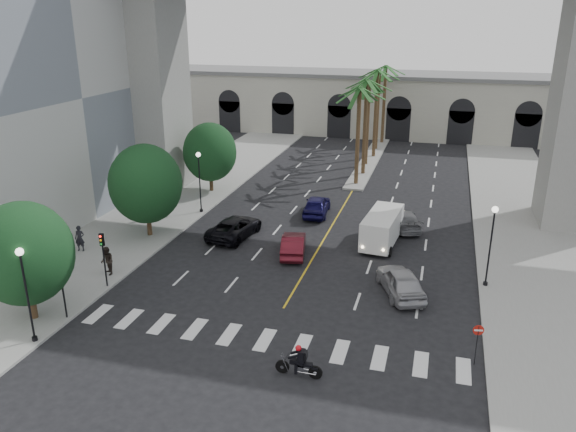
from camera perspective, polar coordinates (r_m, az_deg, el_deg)
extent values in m
plane|color=black|center=(31.35, -1.50, -11.07)|extent=(140.00, 140.00, 0.00)
cube|color=gray|center=(49.43, -13.07, 0.36)|extent=(8.00, 100.00, 0.15)
cube|color=gray|center=(44.25, 23.61, -3.16)|extent=(8.00, 100.00, 0.15)
cube|color=gray|center=(66.14, 8.30, 5.60)|extent=(2.00, 24.00, 0.20)
cube|color=#B2AE9F|center=(81.97, 10.10, 11.01)|extent=(70.00, 10.00, 8.00)
cube|color=slate|center=(81.46, 10.28, 13.96)|extent=(71.00, 10.50, 0.50)
cube|color=gray|center=(54.88, -13.70, 13.31)|extent=(5.00, 6.00, 20.80)
cylinder|color=#47331E|center=(55.45, 7.10, 7.85)|extent=(0.40, 0.40, 9.50)
cylinder|color=#47331E|center=(59.29, 7.82, 8.74)|extent=(0.40, 0.40, 9.80)
cylinder|color=#47331E|center=(63.27, 8.07, 9.18)|extent=(0.40, 0.40, 9.30)
cylinder|color=#47331E|center=(67.07, 8.88, 10.09)|extent=(0.40, 0.40, 10.10)
cylinder|color=#47331E|center=(71.06, 9.08, 10.41)|extent=(0.40, 0.40, 9.60)
cylinder|color=#47331E|center=(74.93, 9.71, 10.96)|extent=(0.40, 0.40, 9.90)
cylinder|color=#382616|center=(34.36, -24.54, -7.86)|extent=(0.36, 0.36, 2.34)
ellipsoid|color=black|center=(33.22, -25.23, -3.47)|extent=(5.20, 5.20, 5.72)
cylinder|color=#382616|center=(44.02, -13.95, -0.54)|extent=(0.36, 0.36, 2.45)
ellipsoid|color=black|center=(43.10, -14.27, 3.19)|extent=(5.44, 5.44, 5.98)
cylinder|color=#382616|center=(54.23, -7.81, 3.60)|extent=(0.36, 0.36, 2.27)
ellipsoid|color=black|center=(53.53, -7.95, 6.45)|extent=(5.04, 5.04, 5.54)
cylinder|color=black|center=(32.55, -24.31, -11.39)|extent=(0.28, 0.28, 0.36)
cylinder|color=black|center=(31.44, -24.93, -7.59)|extent=(0.11, 0.11, 5.00)
sphere|color=white|center=(30.43, -25.62, -3.30)|extent=(0.40, 0.40, 0.40)
cylinder|color=black|center=(48.67, -8.79, 0.48)|extent=(0.28, 0.28, 0.36)
cylinder|color=black|center=(47.93, -8.94, 3.21)|extent=(0.11, 0.11, 5.00)
sphere|color=white|center=(47.28, -9.11, 6.17)|extent=(0.40, 0.40, 0.40)
cylinder|color=black|center=(37.38, 19.40, -6.59)|extent=(0.28, 0.28, 0.36)
cylinder|color=black|center=(36.42, 19.83, -3.17)|extent=(0.11, 0.11, 5.00)
sphere|color=white|center=(35.56, 20.30, 0.63)|extent=(0.40, 0.40, 0.40)
cylinder|color=black|center=(33.43, -21.88, -7.13)|extent=(0.10, 0.10, 3.50)
cube|color=black|center=(32.82, -22.21, -4.78)|extent=(0.25, 0.18, 0.80)
cylinder|color=black|center=(36.32, -18.15, -4.49)|extent=(0.10, 0.10, 3.50)
cube|color=black|center=(35.75, -18.40, -2.30)|extent=(0.25, 0.18, 0.80)
cylinder|color=black|center=(27.55, -0.58, -15.04)|extent=(0.68, 0.13, 0.67)
cylinder|color=black|center=(27.19, 2.79, -15.59)|extent=(0.68, 0.13, 0.67)
cube|color=silver|center=(27.30, 1.21, -15.19)|extent=(0.46, 0.32, 0.29)
cube|color=black|center=(27.15, 0.87, -14.59)|extent=(0.62, 0.26, 0.22)
cube|color=black|center=(27.07, 1.93, -14.84)|extent=(0.51, 0.28, 0.13)
cylinder|color=black|center=(27.12, -0.07, -14.00)|extent=(0.05, 0.62, 0.03)
cube|color=black|center=(26.89, 1.39, -14.00)|extent=(0.30, 0.43, 0.58)
cube|color=black|center=(26.82, 1.77, -13.96)|extent=(0.16, 0.34, 0.43)
sphere|color=red|center=(26.71, 1.06, -13.27)|extent=(0.29, 0.29, 0.29)
imported|color=#9B9B9F|center=(34.88, 11.39, -6.53)|extent=(3.73, 5.34, 1.69)
imported|color=#511019|center=(39.73, 0.55, -2.91)|extent=(2.47, 4.75, 1.49)
imported|color=black|center=(43.01, -5.44, -1.15)|extent=(3.28, 5.83, 1.54)
imported|color=slate|center=(45.51, 11.69, -0.35)|extent=(3.52, 5.41, 1.46)
imported|color=#110E41|center=(47.63, 2.93, 1.09)|extent=(2.36, 5.04, 1.67)
cube|color=silver|center=(41.79, 9.54, -1.12)|extent=(2.64, 5.83, 2.10)
cube|color=black|center=(39.25, 8.73, -2.06)|extent=(1.95, 0.45, 0.89)
cylinder|color=black|center=(40.54, 7.49, -3.19)|extent=(0.36, 0.76, 0.73)
cylinder|color=black|center=(40.17, 10.24, -3.57)|extent=(0.36, 0.76, 0.73)
cylinder|color=black|center=(44.15, 8.76, -1.30)|extent=(0.36, 0.76, 0.73)
cylinder|color=black|center=(43.81, 11.29, -1.63)|extent=(0.36, 0.76, 0.73)
imported|color=black|center=(42.53, -20.40, -2.15)|extent=(0.77, 0.61, 1.87)
imported|color=black|center=(38.13, -17.90, -4.36)|extent=(1.17, 1.14, 1.89)
cylinder|color=black|center=(29.14, 18.60, -12.36)|extent=(0.05, 0.05, 2.14)
cylinder|color=#A6140B|center=(28.71, 18.79, -10.93)|extent=(0.53, 0.13, 0.53)
cube|color=silver|center=(28.71, 18.79, -10.93)|extent=(0.41, 0.10, 0.09)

